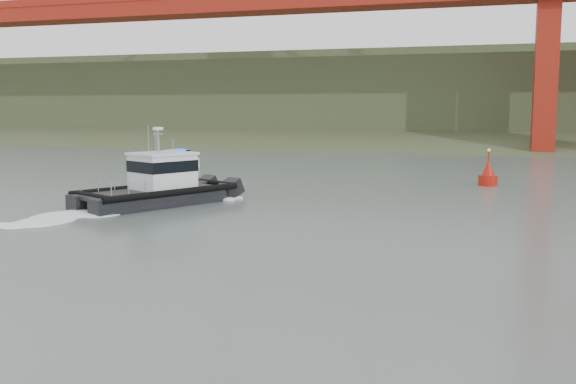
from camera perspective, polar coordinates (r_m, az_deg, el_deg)
name	(u,v)px	position (r m, az deg, el deg)	size (l,w,h in m)	color
ground	(183,286)	(23.46, -9.35, -8.23)	(400.00, 400.00, 0.00)	#505F5B
headlands	(436,106)	(146.08, 13.04, 7.48)	(500.00, 105.36, 27.12)	#303F24
patrol_boat	(159,185)	(43.26, -11.40, 0.65)	(8.43, 11.50, 5.28)	black
motorboat	(174,162)	(67.72, -10.07, 2.64)	(3.51, 6.31, 3.30)	silver
nav_buoy	(488,175)	(55.55, 17.35, 1.43)	(1.55, 1.55, 3.23)	#A6150B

